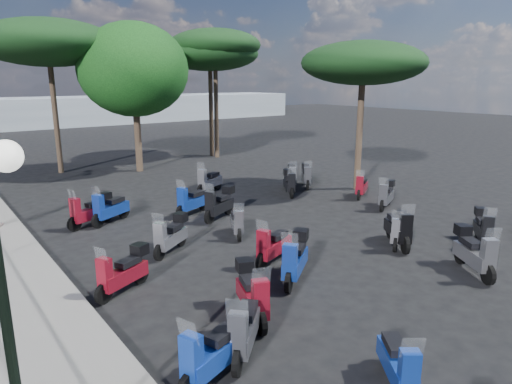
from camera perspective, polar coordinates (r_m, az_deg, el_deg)
ground at (r=12.34m, az=4.64°, el=-9.67°), size 120.00×120.00×0.00m
lamp_post_0 at (r=5.69m, az=-29.06°, el=-11.70°), size 0.59×1.24×4.36m
scooter_1 at (r=8.03m, az=-5.45°, el=-19.65°), size 1.73×0.83×1.43m
scooter_2 at (r=8.64m, az=-1.50°, el=-16.95°), size 1.38×1.30×1.42m
scooter_3 at (r=11.32m, az=-16.30°, el=-9.64°), size 1.58×0.92×1.35m
scooter_4 at (r=16.62m, az=-19.97°, el=-2.27°), size 1.72×0.83×1.42m
scooter_5 at (r=16.75m, az=-17.80°, el=-2.07°), size 1.67×1.03×1.46m
scooter_7 at (r=8.17m, az=17.37°, el=-20.02°), size 1.06×1.35×1.29m
scooter_8 at (r=9.79m, az=-0.46°, el=-12.72°), size 0.89×1.71×1.43m
scooter_9 at (r=12.55m, az=2.12°, el=-6.83°), size 1.67×0.84×1.39m
scooter_10 at (r=13.49m, az=-10.62°, el=-5.40°), size 1.52×1.09×1.37m
scooter_11 at (r=17.10m, az=-8.01°, el=-1.21°), size 1.74×0.88×1.45m
scooter_13 at (r=13.17m, az=25.64°, el=-6.91°), size 1.15×1.63×1.47m
scooter_14 at (r=14.49m, az=17.38°, el=-4.63°), size 1.43×0.93×1.26m
scooter_15 at (r=11.51m, az=4.91°, el=-8.40°), size 1.61×1.27×1.50m
scooter_16 at (r=14.68m, az=-2.39°, el=-3.93°), size 0.87×1.42×1.24m
scooter_17 at (r=16.48m, az=-4.60°, el=-1.53°), size 1.70×1.01×1.46m
scooter_20 at (r=15.61m, az=26.51°, el=-4.08°), size 1.40×1.15×1.32m
scooter_21 at (r=14.43m, az=17.39°, el=-4.54°), size 1.18×1.60×1.49m
scooter_22 at (r=19.93m, az=4.19°, el=1.08°), size 1.07×1.51×1.36m
scooter_23 at (r=20.33m, az=-5.89°, el=1.30°), size 1.72×0.98×1.48m
scooter_27 at (r=18.56m, az=15.96°, el=-0.42°), size 1.56×0.92×1.33m
scooter_28 at (r=19.98m, az=13.04°, el=0.59°), size 1.44×0.94×1.29m
scooter_29 at (r=21.45m, az=6.32°, el=1.95°), size 1.18×1.42×1.35m
scooter_31 at (r=21.34m, az=4.52°, el=1.92°), size 1.18×1.42×1.35m
broadleaf_tree at (r=25.56m, az=-15.04°, el=14.52°), size 5.75×5.75×7.85m
pine_0 at (r=29.52m, az=-5.16°, el=17.77°), size 5.64×5.64×7.96m
pine_1 at (r=30.06m, az=-5.80°, el=16.79°), size 6.13×6.13×7.56m
pine_2 at (r=26.56m, az=-24.58°, el=16.58°), size 6.86×6.86×7.93m
pine_3 at (r=21.03m, az=13.25°, el=15.36°), size 5.43×5.43×6.56m
distant_hills at (r=54.03m, az=-29.37°, el=8.52°), size 70.00×8.00×3.00m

